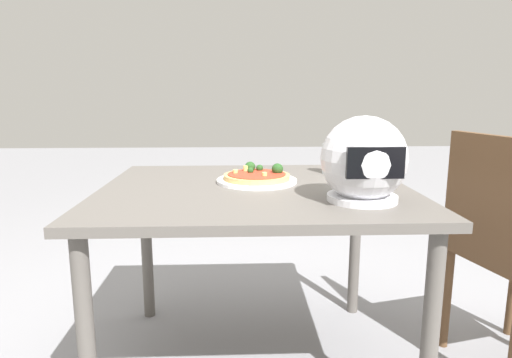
{
  "coord_description": "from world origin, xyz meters",
  "views": [
    {
      "loc": [
        0.06,
        1.55,
        1.04
      ],
      "look_at": [
        -0.0,
        -0.04,
        0.73
      ],
      "focal_mm": 30.96,
      "sensor_mm": 36.0,
      "label": 1
    }
  ],
  "objects_px": {
    "motorcycle_helmet": "(364,161)",
    "chair_side": "(503,241)",
    "dining_table": "(255,208)",
    "pizza": "(257,175)",
    "drinking_glass": "(331,159)"
  },
  "relations": [
    {
      "from": "motorcycle_helmet",
      "to": "chair_side",
      "type": "bearing_deg",
      "value": -162.59
    },
    {
      "from": "dining_table",
      "to": "motorcycle_helmet",
      "type": "distance_m",
      "value": 0.45
    },
    {
      "from": "pizza",
      "to": "drinking_glass",
      "type": "distance_m",
      "value": 0.36
    },
    {
      "from": "motorcycle_helmet",
      "to": "chair_side",
      "type": "xyz_separation_m",
      "value": [
        -0.59,
        -0.18,
        -0.33
      ]
    },
    {
      "from": "chair_side",
      "to": "dining_table",
      "type": "bearing_deg",
      "value": -2.78
    },
    {
      "from": "pizza",
      "to": "motorcycle_helmet",
      "type": "xyz_separation_m",
      "value": [
        -0.31,
        0.31,
        0.1
      ]
    },
    {
      "from": "dining_table",
      "to": "drinking_glass",
      "type": "height_order",
      "value": "drinking_glass"
    },
    {
      "from": "motorcycle_helmet",
      "to": "chair_side",
      "type": "relative_size",
      "value": 0.29
    },
    {
      "from": "dining_table",
      "to": "motorcycle_helmet",
      "type": "height_order",
      "value": "motorcycle_helmet"
    },
    {
      "from": "dining_table",
      "to": "pizza",
      "type": "relative_size",
      "value": 4.41
    },
    {
      "from": "motorcycle_helmet",
      "to": "drinking_glass",
      "type": "height_order",
      "value": "motorcycle_helmet"
    },
    {
      "from": "dining_table",
      "to": "pizza",
      "type": "distance_m",
      "value": 0.13
    },
    {
      "from": "pizza",
      "to": "drinking_glass",
      "type": "relative_size",
      "value": 2.0
    },
    {
      "from": "pizza",
      "to": "chair_side",
      "type": "bearing_deg",
      "value": 171.89
    },
    {
      "from": "dining_table",
      "to": "drinking_glass",
      "type": "relative_size",
      "value": 8.8
    }
  ]
}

